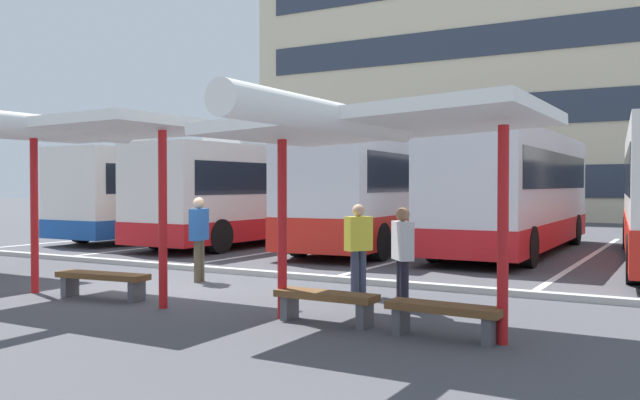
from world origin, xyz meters
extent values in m
plane|color=#47474C|center=(0.00, 0.00, 0.00)|extent=(160.00, 160.00, 0.00)
cube|color=beige|center=(0.00, 35.75, 9.90)|extent=(34.31, 15.86, 19.79)
cube|color=#2D3847|center=(0.00, 27.79, 2.18)|extent=(31.57, 0.08, 1.74)
cube|color=#2D3847|center=(0.00, 27.79, 6.14)|extent=(31.57, 0.08, 1.74)
cube|color=#2D3847|center=(0.00, 27.79, 10.09)|extent=(31.57, 0.08, 1.74)
cube|color=silver|center=(-8.31, 9.68, 1.74)|extent=(2.59, 10.47, 2.93)
cube|color=#194C9E|center=(-8.31, 9.68, 0.57)|extent=(2.63, 10.51, 0.60)
cube|color=black|center=(-8.31, 9.68, 2.18)|extent=(2.62, 9.63, 0.95)
cube|color=black|center=(-8.34, 14.88, 2.09)|extent=(2.22, 0.09, 1.76)
cube|color=silver|center=(-8.30, 8.38, 3.39)|extent=(1.53, 2.21, 0.36)
cylinder|color=black|center=(-9.50, 13.30, 0.50)|extent=(0.31, 1.00, 1.00)
cylinder|color=black|center=(-7.17, 13.31, 0.50)|extent=(0.31, 1.00, 1.00)
cylinder|color=black|center=(-9.45, 6.05, 0.50)|extent=(0.31, 1.00, 1.00)
cylinder|color=black|center=(-7.12, 6.06, 0.50)|extent=(0.31, 1.00, 1.00)
cube|color=silver|center=(-4.27, 9.64, 1.74)|extent=(2.69, 11.45, 2.94)
cube|color=red|center=(-4.27, 9.64, 0.60)|extent=(2.73, 11.49, 0.65)
cube|color=black|center=(-4.27, 9.64, 2.18)|extent=(2.71, 10.53, 0.96)
cube|color=black|center=(-4.19, 15.32, 2.10)|extent=(2.24, 0.11, 1.76)
cube|color=silver|center=(-4.29, 8.22, 3.39)|extent=(1.55, 2.22, 0.36)
cylinder|color=black|center=(-5.38, 13.76, 0.50)|extent=(0.31, 1.00, 1.00)
cylinder|color=black|center=(-3.05, 13.73, 0.50)|extent=(0.31, 1.00, 1.00)
cylinder|color=black|center=(-5.49, 5.55, 0.50)|extent=(0.31, 1.00, 1.00)
cylinder|color=black|center=(-3.16, 5.52, 0.50)|extent=(0.31, 1.00, 1.00)
cube|color=silver|center=(0.18, 10.56, 1.83)|extent=(3.36, 12.45, 3.12)
cube|color=red|center=(0.18, 10.56, 0.72)|extent=(3.40, 12.49, 0.88)
cube|color=black|center=(0.18, 10.56, 2.32)|extent=(3.32, 11.47, 1.06)
cube|color=black|center=(-0.22, 16.67, 2.21)|extent=(2.25, 0.23, 1.87)
cube|color=silver|center=(0.29, 9.02, 3.57)|extent=(1.68, 2.30, 0.36)
cylinder|color=black|center=(-1.29, 15.02, 0.50)|extent=(0.36, 1.02, 1.00)
cylinder|color=black|center=(1.06, 15.18, 0.50)|extent=(0.36, 1.02, 1.00)
cylinder|color=black|center=(-0.69, 5.94, 0.50)|extent=(0.36, 1.02, 1.00)
cylinder|color=black|center=(1.66, 6.09, 0.50)|extent=(0.36, 1.02, 1.00)
cube|color=silver|center=(4.16, 10.10, 1.85)|extent=(2.65, 10.36, 3.16)
cube|color=red|center=(4.16, 10.10, 0.62)|extent=(2.69, 10.40, 0.69)
cube|color=black|center=(4.16, 10.10, 2.38)|extent=(2.67, 9.53, 1.00)
cube|color=black|center=(4.10, 15.24, 2.23)|extent=(2.23, 0.11, 1.89)
cube|color=silver|center=(4.17, 8.81, 3.61)|extent=(1.54, 2.22, 0.36)
cylinder|color=black|center=(2.95, 13.66, 0.50)|extent=(0.31, 1.00, 1.00)
cylinder|color=black|center=(5.28, 13.68, 0.50)|extent=(0.31, 1.00, 1.00)
cylinder|color=black|center=(3.03, 6.52, 0.50)|extent=(0.31, 1.00, 1.00)
cylinder|color=black|center=(5.36, 6.55, 0.50)|extent=(0.31, 1.00, 1.00)
cylinder|color=black|center=(6.97, 12.94, 0.50)|extent=(0.40, 1.03, 1.00)
cylinder|color=black|center=(7.79, 4.87, 0.50)|extent=(0.40, 1.03, 1.00)
cube|color=white|center=(-10.44, 9.94, 0.00)|extent=(0.16, 14.00, 0.01)
cube|color=white|center=(-6.26, 9.94, 0.00)|extent=(0.16, 14.00, 0.01)
cube|color=white|center=(-2.09, 9.94, 0.00)|extent=(0.16, 14.00, 0.01)
cube|color=white|center=(2.09, 9.94, 0.00)|extent=(0.16, 14.00, 0.01)
cube|color=white|center=(6.26, 9.94, 0.00)|extent=(0.16, 14.00, 0.01)
cylinder|color=red|center=(-1.68, -1.76, 1.43)|extent=(0.14, 0.14, 2.86)
cylinder|color=red|center=(1.44, -1.76, 1.43)|extent=(0.14, 0.14, 2.86)
cube|color=white|center=(-0.12, -1.76, 2.94)|extent=(4.12, 2.89, 0.23)
cylinder|color=white|center=(-0.12, -3.06, 2.91)|extent=(0.36, 4.12, 0.36)
cube|color=brown|center=(-0.12, -1.59, 0.40)|extent=(1.80, 0.62, 0.10)
cube|color=#4C4C51|center=(-0.85, -1.68, 0.17)|extent=(0.16, 0.35, 0.35)
cube|color=#4C4C51|center=(0.61, -1.51, 0.17)|extent=(0.16, 0.35, 0.35)
cylinder|color=red|center=(3.57, -1.53, 1.36)|extent=(0.14, 0.14, 2.73)
cylinder|color=red|center=(6.82, -1.53, 1.36)|extent=(0.14, 0.14, 2.73)
cube|color=white|center=(5.19, -1.53, 2.81)|extent=(4.26, 3.15, 0.35)
cylinder|color=white|center=(5.19, -2.96, 2.78)|extent=(0.36, 4.26, 0.36)
cube|color=brown|center=(4.29, -1.51, 0.40)|extent=(1.54, 0.43, 0.10)
cube|color=#4C4C51|center=(3.68, -1.50, 0.17)|extent=(0.12, 0.34, 0.35)
cube|color=#4C4C51|center=(4.91, -1.51, 0.17)|extent=(0.12, 0.34, 0.35)
cube|color=brown|center=(6.09, -1.62, 0.40)|extent=(1.53, 0.48, 0.10)
cube|color=#4C4C51|center=(5.49, -1.60, 0.17)|extent=(0.13, 0.34, 0.35)
cube|color=#4C4C51|center=(6.70, -1.64, 0.17)|extent=(0.13, 0.34, 0.35)
cube|color=#ADADA8|center=(0.00, 2.19, 0.06)|extent=(44.00, 0.24, 0.12)
cylinder|color=black|center=(4.83, -0.04, 0.40)|extent=(0.14, 0.14, 0.81)
cylinder|color=black|center=(4.94, -0.16, 0.40)|extent=(0.14, 0.14, 0.81)
cube|color=silver|center=(4.89, -0.10, 1.11)|extent=(0.48, 0.50, 0.61)
sphere|color=#936B4C|center=(4.89, -0.10, 1.52)|extent=(0.22, 0.22, 0.22)
cylinder|color=brown|center=(0.01, 0.90, 0.43)|extent=(0.14, 0.14, 0.86)
cylinder|color=brown|center=(0.06, 0.73, 0.43)|extent=(0.14, 0.14, 0.86)
cube|color=#2659A5|center=(0.04, 0.82, 1.18)|extent=(0.34, 0.54, 0.64)
sphere|color=tan|center=(0.04, 0.82, 1.61)|extent=(0.23, 0.23, 0.23)
cylinder|color=#33384C|center=(3.60, 0.79, 0.41)|extent=(0.14, 0.14, 0.81)
cylinder|color=#33384C|center=(3.68, 0.93, 0.41)|extent=(0.14, 0.14, 0.81)
cube|color=gold|center=(3.64, 0.86, 1.12)|extent=(0.43, 0.52, 0.61)
sphere|color=tan|center=(3.64, 0.86, 1.53)|extent=(0.22, 0.22, 0.22)
camera|label=1|loc=(8.98, -9.93, 1.98)|focal=37.96mm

